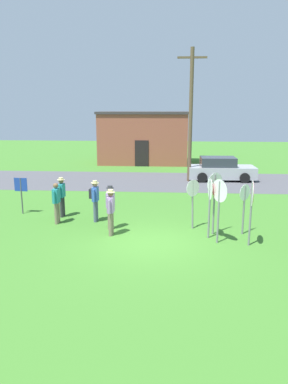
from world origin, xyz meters
The scene contains 17 objects.
ground_plane centered at (0.00, 0.00, 0.00)m, with size 80.00×80.00×0.00m, color #3D7528.
street_asphalt centered at (0.00, 11.09, 0.00)m, with size 60.00×6.40×0.01m, color #4C4C51.
building_background centered at (-1.51, 18.91, 2.17)m, with size 7.51×3.81×4.33m.
utility_pole centered at (2.00, 11.30, 4.28)m, with size 1.80×0.24×8.20m.
parked_car_on_street centered at (4.07, 11.79, 0.69)m, with size 4.34×2.10×1.51m.
stop_sign_rear_left centered at (2.19, 0.66, 1.51)m, with size 0.09×0.76×2.21m.
stop_sign_rear_right centered at (3.51, 1.18, 1.27)m, with size 0.45×0.43×1.91m.
stop_sign_leaning_left centered at (3.51, 0.01, 1.58)m, with size 0.13×0.87×2.29m.
stop_sign_low_front centered at (2.39, 1.09, 1.61)m, with size 0.60×0.52×2.34m.
stop_sign_tallest centered at (2.45, 0.18, 1.56)m, with size 0.42×0.69×2.28m.
stop_sign_leaning_right centered at (1.64, 1.73, 1.31)m, with size 0.53×0.45×1.95m.
person_in_teal centered at (-2.33, 2.35, 1.01)m, with size 0.40×0.57×1.74m.
person_in_dark_shirt centered at (-3.89, 2.92, 0.98)m, with size 0.31×0.57×1.74m.
person_on_left centered at (-3.84, 1.97, 0.95)m, with size 0.24×0.57×1.69m.
person_holding_notes centered at (-1.41, 0.72, 0.98)m, with size 0.31×0.57×1.74m.
person_near_signs centered at (-1.54, 1.43, 0.98)m, with size 0.31×0.55×1.74m.
info_panel_leftmost centered at (-5.82, 3.24, 1.12)m, with size 0.60×0.08×1.63m.
Camera 1 is at (0.72, -12.11, 4.64)m, focal length 34.15 mm.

